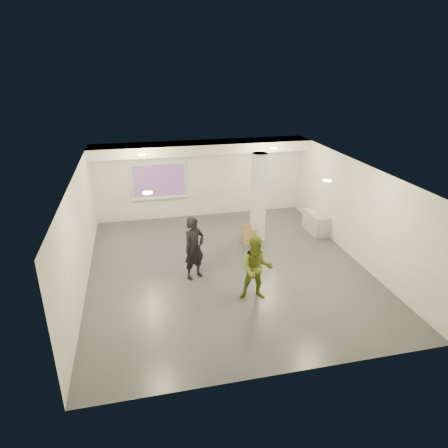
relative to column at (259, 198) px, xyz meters
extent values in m
cube|color=#393B40|center=(-1.50, -1.80, -1.50)|extent=(8.00, 9.00, 0.01)
cube|color=white|center=(-1.50, -1.80, 1.50)|extent=(8.00, 9.00, 0.01)
cube|color=silver|center=(-1.50, 2.70, 0.00)|extent=(8.00, 0.01, 3.00)
cube|color=silver|center=(-1.50, -6.30, 0.00)|extent=(8.00, 0.01, 3.00)
cube|color=silver|center=(-5.50, -1.80, 0.00)|extent=(0.01, 9.00, 3.00)
cube|color=silver|center=(2.50, -1.80, 0.00)|extent=(0.01, 9.00, 3.00)
cube|color=silver|center=(-1.50, 2.15, 1.32)|extent=(8.00, 1.10, 0.36)
cylinder|color=#FEFA95|center=(-3.70, 0.70, 1.48)|extent=(0.22, 0.22, 0.02)
cylinder|color=#FEFA95|center=(0.70, 0.70, 1.48)|extent=(0.22, 0.22, 0.02)
cylinder|color=#FEFA95|center=(-3.70, -3.30, 1.48)|extent=(0.22, 0.22, 0.02)
cylinder|color=#FEFA95|center=(0.70, -3.30, 1.48)|extent=(0.22, 0.22, 0.02)
cylinder|color=silver|center=(0.00, 0.00, 0.00)|extent=(0.52, 0.52, 3.00)
cube|color=white|center=(-3.10, 2.66, 0.05)|extent=(2.10, 0.06, 1.40)
cube|color=blue|center=(-3.10, 2.62, 0.05)|extent=(1.90, 0.01, 1.20)
cube|color=white|center=(-3.10, 2.60, -0.65)|extent=(2.10, 0.08, 0.04)
cube|color=#9C9EA2|center=(2.22, 0.12, -1.14)|extent=(0.53, 1.23, 0.71)
cube|color=silver|center=(2.17, 0.30, -0.78)|extent=(0.28, 0.34, 0.02)
cube|color=olive|center=(-0.28, -0.08, -1.21)|extent=(0.55, 0.21, 0.59)
cube|color=olive|center=(-0.39, -0.41, -1.24)|extent=(0.49, 0.24, 0.51)
imported|color=black|center=(-2.52, -2.14, -0.59)|extent=(0.79, 0.70, 1.82)
imported|color=olive|center=(-1.14, -3.55, -0.64)|extent=(0.95, 0.81, 1.72)
camera|label=1|loc=(-3.92, -12.05, 4.26)|focal=32.00mm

